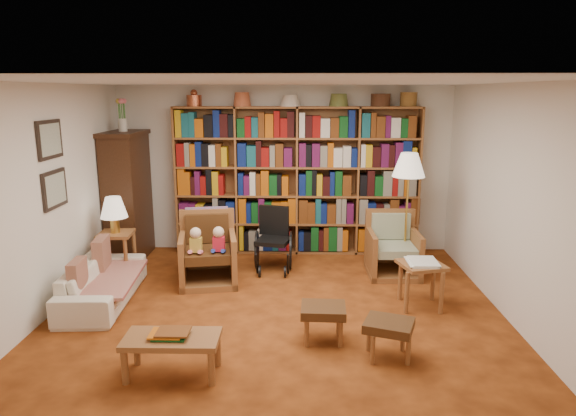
{
  "coord_description": "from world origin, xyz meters",
  "views": [
    {
      "loc": [
        0.26,
        -5.23,
        2.41
      ],
      "look_at": [
        0.11,
        0.6,
        1.08
      ],
      "focal_mm": 32.0,
      "sensor_mm": 36.0,
      "label": 1
    }
  ],
  "objects_px": {
    "sofa": "(103,282)",
    "coffee_table": "(172,342)",
    "side_table_lamp": "(116,244)",
    "floor_lamp": "(409,170)",
    "wheelchair": "(274,241)",
    "side_table_papers": "(421,271)",
    "footstool_a": "(323,312)",
    "footstool_b": "(389,328)",
    "armchair_leather": "(209,253)",
    "armchair_sage": "(392,250)"
  },
  "relations": [
    {
      "from": "footstool_b",
      "to": "coffee_table",
      "type": "xyz_separation_m",
      "value": [
        -1.92,
        -0.34,
        0.01
      ]
    },
    {
      "from": "side_table_lamp",
      "to": "armchair_sage",
      "type": "relative_size",
      "value": 0.74
    },
    {
      "from": "armchair_sage",
      "to": "wheelchair",
      "type": "xyz_separation_m",
      "value": [
        -1.61,
        0.13,
        0.08
      ]
    },
    {
      "from": "side_table_lamp",
      "to": "armchair_sage",
      "type": "bearing_deg",
      "value": 4.46
    },
    {
      "from": "sofa",
      "to": "wheelchair",
      "type": "relative_size",
      "value": 1.85
    },
    {
      "from": "armchair_sage",
      "to": "wheelchair",
      "type": "bearing_deg",
      "value": 175.38
    },
    {
      "from": "footstool_b",
      "to": "footstool_a",
      "type": "bearing_deg",
      "value": 151.96
    },
    {
      "from": "footstool_b",
      "to": "side_table_papers",
      "type": "bearing_deg",
      "value": 64.7
    },
    {
      "from": "sofa",
      "to": "armchair_sage",
      "type": "relative_size",
      "value": 1.92
    },
    {
      "from": "armchair_leather",
      "to": "side_table_papers",
      "type": "xyz_separation_m",
      "value": [
        2.55,
        -0.79,
        0.06
      ]
    },
    {
      "from": "side_table_lamp",
      "to": "coffee_table",
      "type": "relative_size",
      "value": 0.75
    },
    {
      "from": "side_table_lamp",
      "to": "floor_lamp",
      "type": "height_order",
      "value": "floor_lamp"
    },
    {
      "from": "armchair_leather",
      "to": "coffee_table",
      "type": "relative_size",
      "value": 1.11
    },
    {
      "from": "side_table_lamp",
      "to": "coffee_table",
      "type": "bearing_deg",
      "value": -61.03
    },
    {
      "from": "coffee_table",
      "to": "armchair_sage",
      "type": "bearing_deg",
      "value": 48.47
    },
    {
      "from": "sofa",
      "to": "side_table_lamp",
      "type": "height_order",
      "value": "side_table_lamp"
    },
    {
      "from": "armchair_sage",
      "to": "coffee_table",
      "type": "relative_size",
      "value": 1.02
    },
    {
      "from": "sofa",
      "to": "coffee_table",
      "type": "relative_size",
      "value": 1.95
    },
    {
      "from": "floor_lamp",
      "to": "footstool_b",
      "type": "distance_m",
      "value": 2.68
    },
    {
      "from": "armchair_leather",
      "to": "coffee_table",
      "type": "xyz_separation_m",
      "value": [
        0.08,
        -2.3,
        -0.07
      ]
    },
    {
      "from": "wheelchair",
      "to": "coffee_table",
      "type": "bearing_deg",
      "value": -104.77
    },
    {
      "from": "side_table_lamp",
      "to": "armchair_sage",
      "type": "height_order",
      "value": "armchair_sage"
    },
    {
      "from": "sofa",
      "to": "footstool_a",
      "type": "distance_m",
      "value": 2.7
    },
    {
      "from": "coffee_table",
      "to": "armchair_leather",
      "type": "bearing_deg",
      "value": 91.95
    },
    {
      "from": "footstool_a",
      "to": "footstool_b",
      "type": "distance_m",
      "value": 0.67
    },
    {
      "from": "armchair_sage",
      "to": "footstool_b",
      "type": "height_order",
      "value": "armchair_sage"
    },
    {
      "from": "side_table_lamp",
      "to": "footstool_b",
      "type": "height_order",
      "value": "side_table_lamp"
    },
    {
      "from": "armchair_sage",
      "to": "side_table_papers",
      "type": "xyz_separation_m",
      "value": [
        0.13,
        -1.13,
        0.11
      ]
    },
    {
      "from": "floor_lamp",
      "to": "coffee_table",
      "type": "relative_size",
      "value": 1.98
    },
    {
      "from": "footstool_b",
      "to": "armchair_sage",
      "type": "bearing_deg",
      "value": 79.53
    },
    {
      "from": "sofa",
      "to": "coffee_table",
      "type": "distance_m",
      "value": 1.99
    },
    {
      "from": "armchair_leather",
      "to": "footstool_b",
      "type": "distance_m",
      "value": 2.8
    },
    {
      "from": "footstool_b",
      "to": "floor_lamp",
      "type": "bearing_deg",
      "value": 75.66
    },
    {
      "from": "sofa",
      "to": "side_table_papers",
      "type": "xyz_separation_m",
      "value": [
        3.68,
        -0.06,
        0.2
      ]
    },
    {
      "from": "wheelchair",
      "to": "footstool_a",
      "type": "bearing_deg",
      "value": -74.26
    },
    {
      "from": "floor_lamp",
      "to": "footstool_a",
      "type": "height_order",
      "value": "floor_lamp"
    },
    {
      "from": "sofa",
      "to": "armchair_sage",
      "type": "xyz_separation_m",
      "value": [
        3.55,
        1.07,
        0.08
      ]
    },
    {
      "from": "side_table_papers",
      "to": "coffee_table",
      "type": "height_order",
      "value": "side_table_papers"
    },
    {
      "from": "side_table_lamp",
      "to": "footstool_b",
      "type": "bearing_deg",
      "value": -32.06
    },
    {
      "from": "side_table_papers",
      "to": "footstool_b",
      "type": "height_order",
      "value": "side_table_papers"
    },
    {
      "from": "armchair_sage",
      "to": "floor_lamp",
      "type": "bearing_deg",
      "value": 17.78
    },
    {
      "from": "side_table_lamp",
      "to": "side_table_papers",
      "type": "relative_size",
      "value": 1.11
    },
    {
      "from": "armchair_leather",
      "to": "footstool_a",
      "type": "height_order",
      "value": "armchair_leather"
    },
    {
      "from": "armchair_leather",
      "to": "armchair_sage",
      "type": "relative_size",
      "value": 1.09
    },
    {
      "from": "armchair_leather",
      "to": "floor_lamp",
      "type": "bearing_deg",
      "value": 8.73
    },
    {
      "from": "wheelchair",
      "to": "footstool_b",
      "type": "bearing_deg",
      "value": -64.04
    },
    {
      "from": "footstool_a",
      "to": "floor_lamp",
      "type": "bearing_deg",
      "value": 59.83
    },
    {
      "from": "side_table_lamp",
      "to": "armchair_leather",
      "type": "height_order",
      "value": "armchair_leather"
    },
    {
      "from": "floor_lamp",
      "to": "footstool_a",
      "type": "xyz_separation_m",
      "value": [
        -1.19,
        -2.05,
        -1.1
      ]
    },
    {
      "from": "sofa",
      "to": "side_table_papers",
      "type": "bearing_deg",
      "value": -94.22
    }
  ]
}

